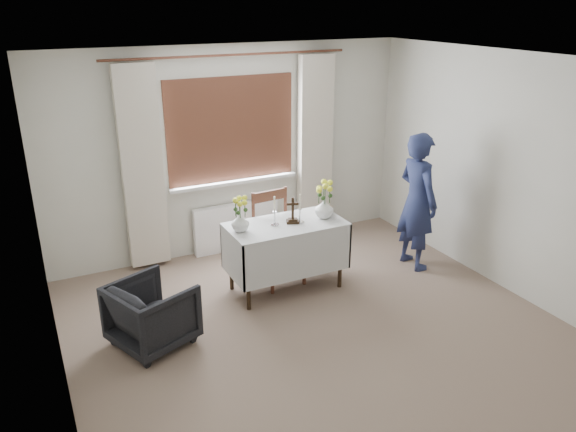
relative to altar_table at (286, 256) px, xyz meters
The scene contains 12 objects.
ground 1.27m from the altar_table, 94.47° to the right, with size 5.00×5.00×0.00m, color #856D5C.
altar_table is the anchor object (origin of this frame).
wooden_chair 0.22m from the altar_table, 89.54° to the left, with size 0.47×0.47×1.03m, color brown, non-canonical shape.
armchair 1.61m from the altar_table, 165.23° to the right, with size 0.65×0.67×0.61m, color black.
person 1.67m from the altar_table, ahead, with size 0.59×0.38×1.60m, color navy.
radiator 1.22m from the altar_table, 94.43° to the left, with size 1.10×0.10×0.60m, color white.
wooden_cross 0.53m from the altar_table, 10.77° to the right, with size 0.13×0.09×0.28m, color black, non-canonical shape.
candlestick_left 0.55m from the altar_table, behind, with size 0.09×0.09×0.32m, color silver, non-canonical shape.
candlestick_right 0.56m from the altar_table, 13.26° to the right, with size 0.09×0.09×0.31m, color silver, non-canonical shape.
flower_vase_left 0.69m from the altar_table, behind, with size 0.18×0.18×0.19m, color white.
flower_vase_right 0.66m from the altar_table, ahead, with size 0.20×0.20×0.21m, color white.
wicker_basket 0.67m from the altar_table, 10.04° to the left, with size 0.18×0.18×0.07m, color brown.
Camera 1 is at (-2.31, -3.70, 2.97)m, focal length 35.00 mm.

